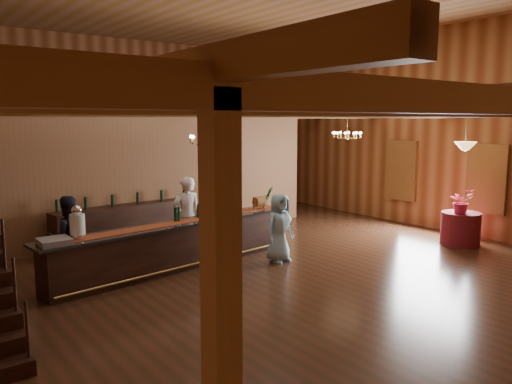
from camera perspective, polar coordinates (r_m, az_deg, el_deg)
floor at (r=10.65m, az=0.51°, el=-8.19°), size 14.00×14.00×0.00m
wall_back at (r=16.35m, az=-14.60°, el=7.04°), size 12.00×0.10×5.50m
wall_right at (r=14.65m, az=19.70°, el=6.72°), size 0.10×14.00×5.50m
beam_grid at (r=10.63m, az=-1.15°, el=9.47°), size 11.90×13.90×0.39m
support_posts at (r=9.92m, az=2.27°, el=0.05°), size 9.20×10.20×3.20m
partition_wall at (r=13.03m, az=-10.62°, el=1.64°), size 9.00×0.18×3.10m
window_right_front at (r=13.85m, az=24.85°, el=1.41°), size 0.12×1.05×1.75m
window_right_back at (r=15.25m, az=16.26°, el=2.39°), size 0.12×1.05×1.75m
backroom_boxes at (r=15.05m, az=-13.17°, el=-1.49°), size 4.10×0.60×1.10m
tasting_bar at (r=10.32m, az=-9.06°, el=-6.06°), size 5.74×1.43×0.96m
beverage_dispenser at (r=9.22m, az=-19.75°, el=-3.34°), size 0.26×0.26×0.60m
glass_rack_tray at (r=9.01m, az=-22.04°, el=-5.25°), size 0.50×0.50×0.10m
raffle_drum at (r=11.60m, az=0.39°, el=-1.13°), size 0.34×0.24×0.30m
bar_bottle_0 at (r=10.31m, az=-9.16°, el=-2.55°), size 0.07×0.07×0.30m
bar_bottle_1 at (r=10.35m, az=-8.88°, el=-2.51°), size 0.07×0.07×0.30m
bar_bottle_2 at (r=10.65m, az=-6.57°, el=-2.16°), size 0.07×0.07×0.30m
backbar_shelf at (r=12.41m, az=-14.60°, el=-3.72°), size 3.59×1.02×1.00m
round_table at (r=13.12m, az=22.33°, el=-3.89°), size 0.92×0.92×0.80m
chandelier_left at (r=9.72m, az=-5.25°, el=6.01°), size 0.80×0.80×0.72m
chandelier_right at (r=14.20m, az=10.35°, el=6.46°), size 0.80×0.80×0.75m
pendant_lamp at (r=12.87m, az=22.81°, el=4.88°), size 0.52×0.52×0.90m
bartender at (r=11.15m, az=-7.92°, el=-2.81°), size 0.72×0.53×1.78m
staff_second at (r=10.18m, az=-20.75°, el=-4.86°), size 0.80×0.63×1.59m
guest at (r=10.65m, az=2.69°, el=-4.09°), size 0.78×0.56×1.48m
floor_plant at (r=13.75m, az=0.89°, el=-1.83°), size 0.79×0.70×1.22m
table_flowers at (r=12.84m, az=22.39°, el=-0.97°), size 0.65×0.60×0.60m
table_vase at (r=12.98m, az=22.59°, el=-1.55°), size 0.18×0.18×0.31m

